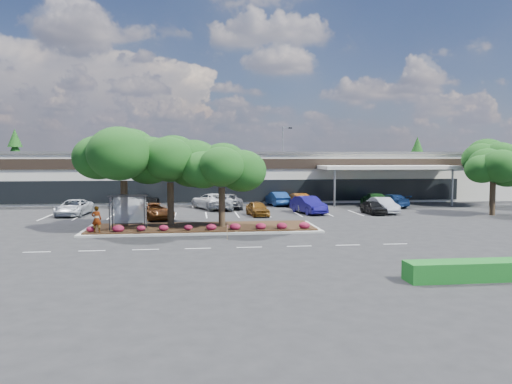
{
  "coord_description": "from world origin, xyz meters",
  "views": [
    {
      "loc": [
        -2.55,
        -34.83,
        5.74
      ],
      "look_at": [
        2.72,
        8.15,
        2.6
      ],
      "focal_mm": 35.0,
      "sensor_mm": 36.0,
      "label": 1
    }
  ],
  "objects": [
    {
      "name": "island_tree_west",
      "position": [
        -8.0,
        4.5,
        4.21
      ],
      "size": [
        7.2,
        7.2,
        7.89
      ],
      "primitive_type": null,
      "color": "#0D3710",
      "rests_on": "landscape_island"
    },
    {
      "name": "car_16",
      "position": [
        19.29,
        18.79,
        0.74
      ],
      "size": [
        3.26,
        5.42,
        1.47
      ],
      "primitive_type": "imported",
      "rotation": [
        0.0,
        0.0,
        3.39
      ],
      "color": "navy",
      "rests_on": "ground"
    },
    {
      "name": "car_12",
      "position": [
        0.46,
        18.46,
        0.78
      ],
      "size": [
        3.7,
        6.02,
        1.56
      ],
      "primitive_type": "imported",
      "rotation": [
        0.0,
        0.0,
        2.93
      ],
      "color": "#A0A3AA",
      "rests_on": "ground"
    },
    {
      "name": "car_7",
      "position": [
        16.23,
        13.2,
        0.78
      ],
      "size": [
        1.93,
        4.8,
        1.55
      ],
      "primitive_type": "imported",
      "rotation": [
        0.0,
        0.0,
        0.06
      ],
      "color": "#9B9FA7",
      "rests_on": "ground"
    },
    {
      "name": "car_0",
      "position": [
        -14.21,
        14.87,
        0.76
      ],
      "size": [
        3.05,
        5.68,
        1.52
      ],
      "primitive_type": "imported",
      "rotation": [
        0.0,
        0.0,
        -0.1
      ],
      "color": "silver",
      "rests_on": "ground"
    },
    {
      "name": "tree_east_near",
      "position": [
        26.0,
        10.0,
        3.25
      ],
      "size": [
        5.6,
        5.6,
        6.51
      ],
      "primitive_type": null,
      "color": "#0D3710",
      "rests_on": "ground"
    },
    {
      "name": "car_9",
      "position": [
        -9.7,
        21.79,
        0.74
      ],
      "size": [
        4.02,
        5.5,
        1.48
      ],
      "primitive_type": "imported",
      "rotation": [
        0.0,
        0.0,
        2.71
      ],
      "color": "#B1B7BD",
      "rests_on": "ground"
    },
    {
      "name": "bus_shelter",
      "position": [
        -7.5,
        2.95,
        2.31
      ],
      "size": [
        2.75,
        1.55,
        2.59
      ],
      "color": "black",
      "rests_on": "landscape_island"
    },
    {
      "name": "car_17",
      "position": [
        17.38,
        18.72,
        0.8
      ],
      "size": [
        2.88,
        5.77,
        1.61
      ],
      "primitive_type": "imported",
      "rotation": [
        0.0,
        0.0,
        3.03
      ],
      "color": "#174419",
      "rests_on": "ground"
    },
    {
      "name": "landscape_island",
      "position": [
        -2.0,
        4.0,
        0.12
      ],
      "size": [
        18.0,
        6.0,
        0.26
      ],
      "color": "#979793",
      "rests_on": "ground"
    },
    {
      "name": "conifer_north_east",
      "position": [
        34.0,
        44.0,
        4.5
      ],
      "size": [
        3.96,
        3.96,
        9.0
      ],
      "primitive_type": "cone",
      "color": "#0D3710",
      "rests_on": "ground"
    },
    {
      "name": "ground",
      "position": [
        0.0,
        0.0,
        0.0
      ],
      "size": [
        160.0,
        160.0,
        0.0
      ],
      "primitive_type": "plane",
      "color": "black",
      "rests_on": "ground"
    },
    {
      "name": "car_1",
      "position": [
        -8.38,
        12.41,
        0.84
      ],
      "size": [
        2.42,
        5.29,
        1.68
      ],
      "primitive_type": "imported",
      "rotation": [
        0.0,
        0.0,
        -0.13
      ],
      "color": "silver",
      "rests_on": "ground"
    },
    {
      "name": "car_8",
      "position": [
        14.92,
        12.37,
        0.67
      ],
      "size": [
        1.85,
        4.05,
        1.35
      ],
      "primitive_type": "imported",
      "rotation": [
        0.0,
        0.0,
        0.07
      ],
      "color": "black",
      "rests_on": "ground"
    },
    {
      "name": "lane_markings",
      "position": [
        -0.14,
        10.42,
        0.01
      ],
      "size": [
        33.12,
        20.06,
        0.01
      ],
      "color": "silver",
      "rests_on": "ground"
    },
    {
      "name": "car_2",
      "position": [
        -6.23,
        11.03,
        0.72
      ],
      "size": [
        4.36,
        5.72,
        1.44
      ],
      "primitive_type": "imported",
      "rotation": [
        0.0,
        0.0,
        0.44
      ],
      "color": "brown",
      "rests_on": "ground"
    },
    {
      "name": "car_15",
      "position": [
        9.0,
        20.43,
        0.77
      ],
      "size": [
        2.37,
        4.85,
        1.53
      ],
      "primitive_type": "imported",
      "rotation": [
        0.0,
        0.0,
        3.31
      ],
      "color": "#68330B",
      "rests_on": "ground"
    },
    {
      "name": "car_5",
      "position": [
        8.98,
        15.44,
        0.7
      ],
      "size": [
        2.76,
        4.5,
        1.4
      ],
      "primitive_type": "imported",
      "rotation": [
        0.0,
        0.0,
        -0.32
      ],
      "color": "#999EA3",
      "rests_on": "ground"
    },
    {
      "name": "car_14",
      "position": [
        6.87,
        21.98,
        0.8
      ],
      "size": [
        2.35,
        5.04,
        1.6
      ],
      "primitive_type": "imported",
      "rotation": [
        0.0,
        0.0,
        3.28
      ],
      "color": "navy",
      "rests_on": "ground"
    },
    {
      "name": "survey_stake",
      "position": [
        -0.38,
        -1.0,
        0.66
      ],
      "size": [
        0.08,
        0.14,
        1.03
      ],
      "color": "#977A4F",
      "rests_on": "ground"
    },
    {
      "name": "island_tree_mid",
      "position": [
        -4.5,
        5.2,
        3.92
      ],
      "size": [
        6.6,
        6.6,
        7.32
      ],
      "primitive_type": null,
      "color": "#0D3710",
      "rests_on": "landscape_island"
    },
    {
      "name": "island_tree_east",
      "position": [
        -0.5,
        3.7,
        3.51
      ],
      "size": [
        5.8,
        5.8,
        6.5
      ],
      "primitive_type": null,
      "color": "#0D3710",
      "rests_on": "landscape_island"
    },
    {
      "name": "car_4",
      "position": [
        3.38,
        12.35,
        0.69
      ],
      "size": [
        2.2,
        4.24,
        1.38
      ],
      "primitive_type": "imported",
      "rotation": [
        0.0,
        0.0,
        0.15
      ],
      "color": "brown",
      "rests_on": "ground"
    },
    {
      "name": "hedge_south_east",
      "position": [
        10.0,
        -13.5,
        0.45
      ],
      "size": [
        6.0,
        1.3,
        0.9
      ],
      "primitive_type": "cube",
      "color": "#124519",
      "rests_on": "ground"
    },
    {
      "name": "shrub_row",
      "position": [
        -2.0,
        1.9,
        0.51
      ],
      "size": [
        17.0,
        0.8,
        0.5
      ],
      "primitive_type": null,
      "color": "maroon",
      "rests_on": "landscape_island"
    },
    {
      "name": "car_10",
      "position": [
        -8.51,
        22.28,
        0.73
      ],
      "size": [
        4.23,
        5.75,
        1.45
      ],
      "primitive_type": "imported",
      "rotation": [
        0.0,
        0.0,
        2.75
      ],
      "color": "black",
      "rests_on": "ground"
    },
    {
      "name": "conifer_north_west",
      "position": [
        -30.0,
        46.0,
        5.0
      ],
      "size": [
        4.4,
        4.4,
        10.0
      ],
      "primitive_type": "cone",
      "color": "#0D3710",
      "rests_on": "ground"
    },
    {
      "name": "person_waiting",
      "position": [
        -9.57,
        1.7,
        1.22
      ],
      "size": [
        0.72,
        0.49,
        1.91
      ],
      "primitive_type": "imported",
      "rotation": [
        0.0,
        0.0,
        3.09
      ],
      "color": "#594C47",
      "rests_on": "landscape_island"
    },
    {
      "name": "light_pole",
      "position": [
        8.68,
        28.01,
        4.2
      ],
      "size": [
        1.43,
        0.5,
        9.5
      ],
      "rotation": [
        0.0,
        0.0,
        0.06
      ],
      "color": "#979793",
      "rests_on": "ground"
    },
    {
      "name": "car_13",
      "position": [
        0.94,
        19.41,
        0.82
      ],
      "size": [
        3.12,
        6.06,
        1.63
      ],
      "primitive_type": "imported",
      "rotation": [
        0.0,
        0.0,
        3.21
      ],
      "color": "#535459",
      "rests_on": "ground"
    },
    {
      "name": "retail_store",
      "position": [
        0.06,
        33.91,
        3.15
      ],
      "size": [
        80.4,
        25.2,
        6.25
      ],
      "color": "beige",
      "rests_on": "ground"
    },
    {
      "name": "tree_east_far",
      "position": [
        31.0,
        18.0,
        3.81
      ],
      "size": [
        6.4,
        6.4,
        7.62
      ],
      "primitive_type": null,
      "color": "#0D3710",
      "rests_on": "ground"
    },
    {
      "name": "car_6",
      "position": [
        8.66,
        13.68,
        0.86
      ],
      "size": [
        2.98,
        5.5,
        1.72
      ],
      "primitive_type": "imported",
      "rotation": [
        0.0,
        0.0,
        0.23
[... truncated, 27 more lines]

